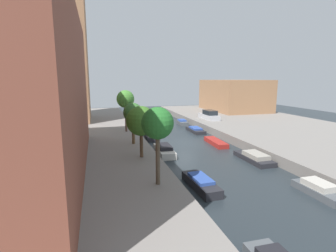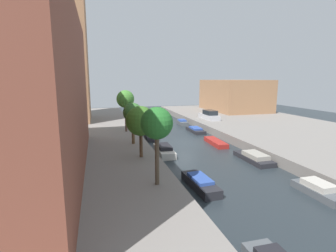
% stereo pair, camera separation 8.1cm
% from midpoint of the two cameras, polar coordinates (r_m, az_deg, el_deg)
% --- Properties ---
extents(ground_plane, '(84.00, 84.00, 0.00)m').
position_cam_midpoint_polar(ground_plane, '(31.41, 3.64, -3.62)').
color(ground_plane, '#232B30').
extents(quay_left, '(20.00, 64.00, 1.00)m').
position_cam_midpoint_polar(quay_left, '(30.07, -24.57, -4.20)').
color(quay_left, gray).
rests_on(quay_left, ground_plane).
extents(quay_right, '(20.00, 64.00, 1.00)m').
position_cam_midpoint_polar(quay_right, '(38.79, 25.11, -1.15)').
color(quay_right, gray).
rests_on(quay_right, ground_plane).
extents(apartment_tower_far, '(10.00, 9.62, 22.89)m').
position_cam_midpoint_polar(apartment_tower_far, '(44.54, -24.00, 15.76)').
color(apartment_tower_far, '#9E704C').
rests_on(apartment_tower_far, quay_left).
extents(low_block_right, '(10.00, 14.11, 6.33)m').
position_cam_midpoint_polar(low_block_right, '(56.55, 14.41, 6.56)').
color(low_block_right, '#9E704C').
rests_on(low_block_right, quay_right).
extents(street_tree_0, '(1.98, 1.98, 4.90)m').
position_cam_midpoint_polar(street_tree_0, '(15.73, -2.33, 0.38)').
color(street_tree_0, brown).
rests_on(street_tree_0, quay_left).
extents(street_tree_1, '(2.49, 2.49, 4.35)m').
position_cam_midpoint_polar(street_tree_1, '(21.69, -5.93, 1.06)').
color(street_tree_1, '#4F3825').
rests_on(street_tree_1, quay_left).
extents(street_tree_2, '(1.96, 1.96, 4.19)m').
position_cam_midpoint_polar(street_tree_2, '(26.38, -7.66, 2.82)').
color(street_tree_2, brown).
rests_on(street_tree_2, quay_left).
extents(street_tree_3, '(2.20, 2.20, 5.19)m').
position_cam_midpoint_polar(street_tree_3, '(32.71, -9.26, 5.78)').
color(street_tree_3, '#4F392D').
rests_on(street_tree_3, quay_left).
extents(parked_car, '(1.90, 4.80, 1.51)m').
position_cam_midpoint_polar(parked_car, '(43.25, 9.12, 2.31)').
color(parked_car, '#B7B7BC').
rests_on(parked_car, quay_right).
extents(moored_boat_left_1, '(1.47, 4.20, 0.82)m').
position_cam_midpoint_polar(moored_boat_left_1, '(18.74, 7.22, -12.33)').
color(moored_boat_left_1, '#232328').
rests_on(moored_boat_left_1, ground_plane).
extents(moored_boat_left_2, '(1.58, 4.42, 0.98)m').
position_cam_midpoint_polar(moored_boat_left_2, '(26.41, -0.79, -5.34)').
color(moored_boat_left_2, beige).
rests_on(moored_boat_left_2, ground_plane).
extents(moored_boat_left_3, '(1.53, 3.62, 0.83)m').
position_cam_midpoint_polar(moored_boat_left_3, '(33.15, -3.68, -2.26)').
color(moored_boat_left_3, '#232328').
rests_on(moored_boat_left_3, ground_plane).
extents(moored_boat_left_4, '(1.81, 4.11, 0.93)m').
position_cam_midpoint_polar(moored_boat_left_4, '(39.58, -5.77, -0.14)').
color(moored_boat_left_4, beige).
rests_on(moored_boat_left_4, ground_plane).
extents(moored_boat_left_5, '(1.68, 3.98, 0.73)m').
position_cam_midpoint_polar(moored_boat_left_5, '(45.46, -6.84, 1.07)').
color(moored_boat_left_5, '#33476B').
rests_on(moored_boat_left_5, ground_plane).
extents(moored_boat_right_0, '(1.51, 3.58, 0.88)m').
position_cam_midpoint_polar(moored_boat_right_0, '(20.22, 30.32, -11.97)').
color(moored_boat_right_0, '#4C5156').
rests_on(moored_boat_right_0, ground_plane).
extents(moored_boat_right_1, '(1.70, 4.56, 0.83)m').
position_cam_midpoint_polar(moored_boat_right_1, '(25.61, 18.45, -6.58)').
color(moored_boat_right_1, '#232328').
rests_on(moored_boat_right_1, ground_plane).
extents(moored_boat_right_2, '(1.45, 4.55, 0.51)m').
position_cam_midpoint_polar(moored_boat_right_2, '(30.89, 10.50, -3.53)').
color(moored_boat_right_2, maroon).
rests_on(moored_boat_right_2, ground_plane).
extents(moored_boat_right_3, '(1.48, 4.41, 0.68)m').
position_cam_midpoint_polar(moored_boat_right_3, '(37.62, 6.14, -0.87)').
color(moored_boat_right_3, '#232328').
rests_on(moored_boat_right_3, ground_plane).
extents(moored_boat_right_4, '(1.57, 3.38, 0.84)m').
position_cam_midpoint_polar(moored_boat_right_4, '(43.45, 3.24, 0.78)').
color(moored_boat_right_4, '#4C5156').
rests_on(moored_boat_right_4, ground_plane).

